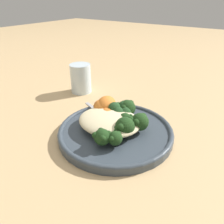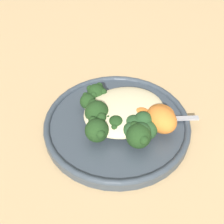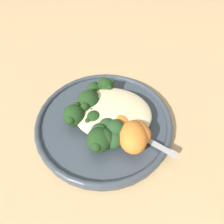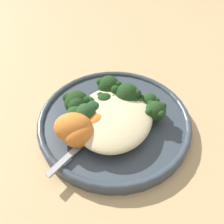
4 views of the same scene
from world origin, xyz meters
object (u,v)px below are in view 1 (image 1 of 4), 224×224
(broccoli_stalk_2, at_px, (115,129))
(kale_tuft, at_px, (120,110))
(broccoli_stalk_5, at_px, (122,121))
(broccoli_stalk_6, at_px, (120,120))
(broccoli_stalk_1, at_px, (113,135))
(sweet_potato_chunk_1, at_px, (108,114))
(broccoli_stalk_7, at_px, (126,109))
(broccoli_stalk_4, at_px, (135,122))
(broccoli_stalk_0, at_px, (103,134))
(broccoli_stalk_3, at_px, (123,126))
(spoon, at_px, (100,113))
(quinoa_mound, at_px, (109,121))
(sweet_potato_chunk_2, at_px, (101,107))
(water_glass, at_px, (81,78))
(sweet_potato_chunk_0, at_px, (106,105))
(plate, at_px, (116,131))

(broccoli_stalk_2, height_order, kale_tuft, kale_tuft)
(broccoli_stalk_5, height_order, broccoli_stalk_6, broccoli_stalk_5)
(broccoli_stalk_1, distance_m, sweet_potato_chunk_1, 0.09)
(broccoli_stalk_7, bearing_deg, broccoli_stalk_4, -119.94)
(broccoli_stalk_0, relative_size, broccoli_stalk_5, 1.41)
(broccoli_stalk_3, relative_size, spoon, 0.89)
(quinoa_mound, height_order, broccoli_stalk_0, broccoli_stalk_0)
(broccoli_stalk_5, bearing_deg, sweet_potato_chunk_2, 122.89)
(sweet_potato_chunk_1, xyz_separation_m, spoon, (-0.03, 0.01, -0.01))
(water_glass, bearing_deg, broccoli_stalk_5, -28.63)
(broccoli_stalk_2, height_order, sweet_potato_chunk_0, sweet_potato_chunk_0)
(sweet_potato_chunk_0, bearing_deg, broccoli_stalk_4, -15.69)
(broccoli_stalk_7, xyz_separation_m, sweet_potato_chunk_2, (-0.06, -0.02, -0.00))
(broccoli_stalk_2, xyz_separation_m, sweet_potato_chunk_0, (-0.08, 0.07, 0.01))
(broccoli_stalk_3, xyz_separation_m, broccoli_stalk_7, (-0.04, 0.07, -0.00))
(plate, height_order, quinoa_mound, quinoa_mound)
(broccoli_stalk_3, height_order, sweet_potato_chunk_1, broccoli_stalk_3)
(spoon, bearing_deg, broccoli_stalk_5, -168.37)
(broccoli_stalk_5, bearing_deg, broccoli_stalk_1, -119.40)
(sweet_potato_chunk_2, relative_size, spoon, 0.48)
(plate, bearing_deg, quinoa_mound, -168.46)
(broccoli_stalk_5, bearing_deg, broccoli_stalk_6, 130.28)
(broccoli_stalk_5, bearing_deg, water_glass, 108.81)
(broccoli_stalk_4, distance_m, broccoli_stalk_7, 0.06)
(kale_tuft, bearing_deg, water_glass, 155.03)
(sweet_potato_chunk_0, height_order, water_glass, water_glass)
(broccoli_stalk_2, height_order, water_glass, water_glass)
(quinoa_mound, relative_size, sweet_potato_chunk_1, 3.37)
(broccoli_stalk_1, bearing_deg, spoon, -179.30)
(broccoli_stalk_0, distance_m, broccoli_stalk_4, 0.08)
(sweet_potato_chunk_2, bearing_deg, broccoli_stalk_1, -40.85)
(sweet_potato_chunk_0, bearing_deg, broccoli_stalk_1, -47.67)
(broccoli_stalk_3, height_order, broccoli_stalk_7, same)
(broccoli_stalk_2, distance_m, broccoli_stalk_4, 0.05)
(kale_tuft, bearing_deg, sweet_potato_chunk_1, -122.81)
(broccoli_stalk_2, relative_size, broccoli_stalk_7, 0.74)
(plate, xyz_separation_m, broccoli_stalk_6, (0.00, 0.02, 0.02))
(broccoli_stalk_1, height_order, broccoli_stalk_6, broccoli_stalk_1)
(broccoli_stalk_2, bearing_deg, broccoli_stalk_3, 55.39)
(broccoli_stalk_7, bearing_deg, quinoa_mound, -177.71)
(quinoa_mound, distance_m, broccoli_stalk_4, 0.06)
(kale_tuft, distance_m, spoon, 0.06)
(broccoli_stalk_6, xyz_separation_m, sweet_potato_chunk_2, (-0.07, 0.02, 0.01))
(broccoli_stalk_6, relative_size, sweet_potato_chunk_0, 1.14)
(broccoli_stalk_4, bearing_deg, spoon, 148.40)
(broccoli_stalk_0, bearing_deg, broccoli_stalk_4, 127.73)
(broccoli_stalk_0, height_order, water_glass, water_glass)
(broccoli_stalk_5, distance_m, sweet_potato_chunk_2, 0.08)
(broccoli_stalk_4, xyz_separation_m, kale_tuft, (-0.06, 0.03, 0.00))
(broccoli_stalk_3, relative_size, sweet_potato_chunk_1, 2.03)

